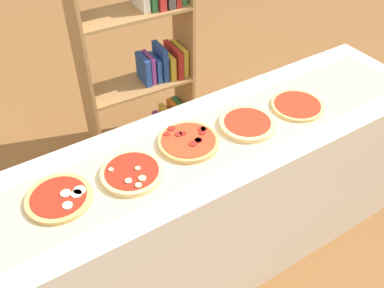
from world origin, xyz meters
name	(u,v)px	position (x,y,z in m)	size (l,w,h in m)	color
ground_plane	(192,268)	(0.00, 0.00, 0.00)	(12.00, 12.00, 0.00)	brown
counter	(192,216)	(0.00, 0.00, 0.45)	(2.47, 0.58, 0.90)	beige
parchment_paper	(192,147)	(0.00, 0.00, 0.90)	(2.30, 0.35, 0.00)	beige
pizza_mozzarella_0	(59,198)	(-0.57, 0.02, 0.91)	(0.25, 0.25, 0.02)	tan
pizza_mushroom_1	(132,173)	(-0.28, -0.01, 0.91)	(0.25, 0.25, 0.03)	#E5C17F
pizza_pepperoni_2	(189,141)	(0.00, 0.03, 0.91)	(0.26, 0.26, 0.03)	tan
pizza_plain_3	(247,124)	(0.28, -0.01, 0.91)	(0.25, 0.25, 0.02)	#E5C17F
pizza_plain_4	(297,105)	(0.57, -0.02, 0.91)	(0.25, 0.25, 0.02)	#DBB26B
bookshelf	(149,53)	(0.36, 1.09, 0.72)	(0.73, 0.31, 1.53)	#A87A47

